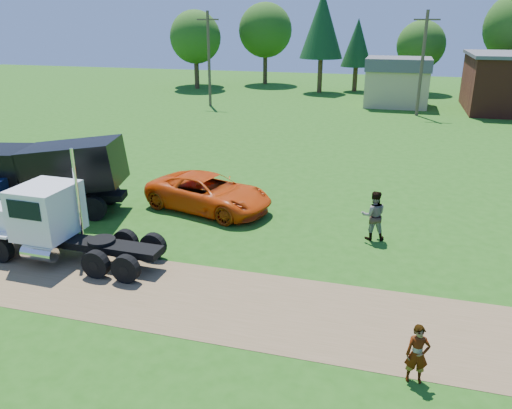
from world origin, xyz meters
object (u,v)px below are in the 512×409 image
(black_dump_truck, at_px, (44,172))
(orange_pickup, at_px, (209,193))
(white_semi_tractor, at_px, (50,222))
(spectator_a, at_px, (417,354))

(black_dump_truck, height_order, orange_pickup, black_dump_truck)
(white_semi_tractor, bearing_deg, spectator_a, -13.78)
(white_semi_tractor, xyz_separation_m, orange_pickup, (3.81, 6.08, -0.56))
(black_dump_truck, xyz_separation_m, orange_pickup, (6.98, 2.14, -1.03))
(black_dump_truck, height_order, spectator_a, black_dump_truck)
(orange_pickup, bearing_deg, spectator_a, -122.04)
(white_semi_tractor, xyz_separation_m, black_dump_truck, (-3.17, 3.94, 0.46))
(orange_pickup, relative_size, spectator_a, 3.84)
(white_semi_tractor, xyz_separation_m, spectator_a, (12.73, -3.47, -0.61))
(white_semi_tractor, bearing_deg, orange_pickup, 59.43)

